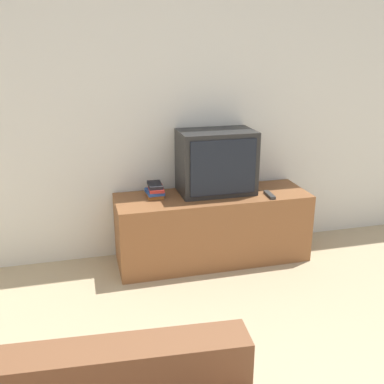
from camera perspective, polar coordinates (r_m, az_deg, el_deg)
wall_back at (r=3.85m, az=-5.18°, el=10.50°), size 9.00×0.06×2.60m
tv_stand at (r=3.92m, az=2.60°, el=-4.51°), size 1.65×0.54×0.60m
television at (r=3.82m, az=3.10°, el=3.83°), size 0.63×0.40×0.54m
book_stack at (r=3.76m, az=-4.71°, el=0.21°), size 0.15×0.22×0.11m
remote_on_stand at (r=3.83m, az=9.82°, el=-0.36°), size 0.06×0.19×0.02m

